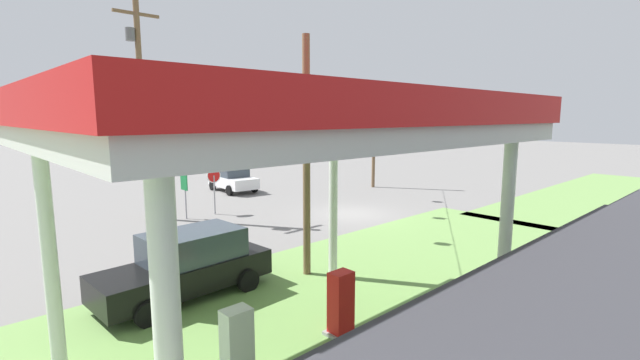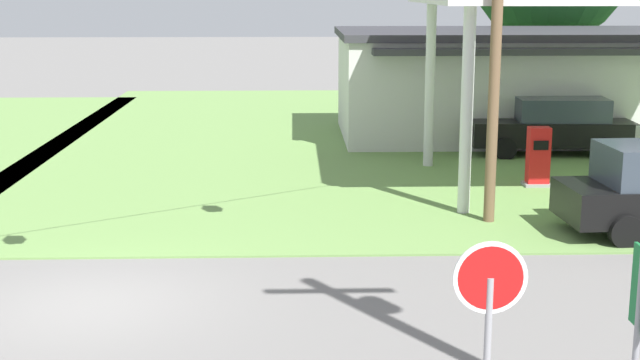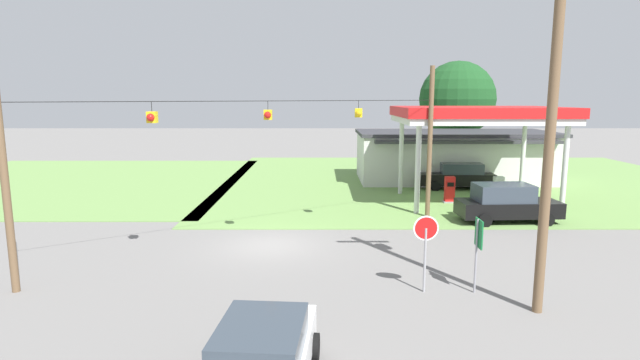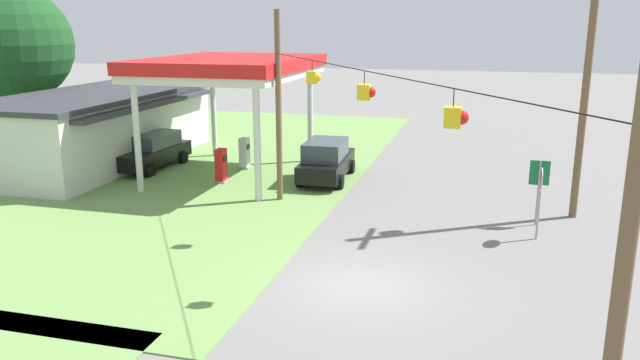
{
  "view_description": "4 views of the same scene",
  "coord_description": "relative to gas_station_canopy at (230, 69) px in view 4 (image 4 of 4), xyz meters",
  "views": [
    {
      "loc": [
        16.6,
        15.21,
        5.2
      ],
      "look_at": [
        3.07,
        0.71,
        2.24
      ],
      "focal_mm": 24.0,
      "sensor_mm": 36.0,
      "label": 1
    },
    {
      "loc": [
        3.34,
        -13.95,
        5.11
      ],
      "look_at": [
        3.86,
        2.93,
        1.44
      ],
      "focal_mm": 50.0,
      "sensor_mm": 36.0,
      "label": 2
    },
    {
      "loc": [
        2.09,
        -20.19,
        6.16
      ],
      "look_at": [
        2.1,
        1.04,
        2.62
      ],
      "focal_mm": 28.0,
      "sensor_mm": 36.0,
      "label": 3
    },
    {
      "loc": [
        -16.02,
        -3.16,
        7.27
      ],
      "look_at": [
        5.48,
        2.68,
        1.56
      ],
      "focal_mm": 35.0,
      "sensor_mm": 36.0,
      "label": 4
    }
  ],
  "objects": [
    {
      "name": "ground_plane",
      "position": [
        -11.12,
        -8.53,
        -5.1
      ],
      "size": [
        160.0,
        160.0,
        0.0
      ],
      "primitive_type": "plane",
      "color": "slate"
    },
    {
      "name": "gas_station_store",
      "position": [
        0.89,
        7.99,
        -3.24
      ],
      "size": [
        14.19,
        7.03,
        3.68
      ],
      "color": "silver",
      "rests_on": "ground"
    },
    {
      "name": "gas_station_canopy",
      "position": [
        0.0,
        0.0,
        0.0
      ],
      "size": [
        9.15,
        6.87,
        5.61
      ],
      "color": "silver",
      "rests_on": "ground"
    },
    {
      "name": "car_at_pumps_front",
      "position": [
        0.21,
        -4.57,
        -4.12
      ],
      "size": [
        5.01,
        2.3,
        1.93
      ],
      "rotation": [
        0.0,
        0.0,
        0.05
      ],
      "color": "black",
      "rests_on": "ground"
    },
    {
      "name": "car_at_pumps_rear",
      "position": [
        0.27,
        4.56,
        -4.17
      ],
      "size": [
        5.03,
        2.31,
        1.79
      ],
      "rotation": [
        0.0,
        0.0,
        3.09
      ],
      "color": "black",
      "rests_on": "ground"
    },
    {
      "name": "tree_behind_station",
      "position": [
        2.6,
        14.01,
        0.89
      ],
      "size": [
        6.37,
        6.37,
        9.18
      ],
      "color": "#4C3828",
      "rests_on": "ground"
    },
    {
      "name": "signal_span_gantry",
      "position": [
        -11.12,
        -8.54,
        -0.94
      ],
      "size": [
        15.56,
        10.24,
        7.7
      ],
      "color": "brown",
      "rests_on": "ground"
    },
    {
      "name": "stop_sign_roadside",
      "position": [
        -5.7,
        -13.55,
        -3.28
      ],
      "size": [
        0.8,
        0.08,
        2.5
      ],
      "rotation": [
        0.0,
        0.0,
        3.14
      ],
      "color": "#99999E",
      "rests_on": "ground"
    },
    {
      "name": "utility_pole_main",
      "position": [
        -2.68,
        -15.05,
        0.96
      ],
      "size": [
        2.2,
        0.44,
        10.89
      ],
      "color": "brown",
      "rests_on": "ground"
    },
    {
      "name": "grass_verge_station_corner",
      "position": [
        2.0,
        8.01,
        -5.08
      ],
      "size": [
        36.0,
        28.0,
        0.04
      ],
      "primitive_type": "cube",
      "color": "#6B934C",
      "rests_on": "ground"
    },
    {
      "name": "fuel_pump_near",
      "position": [
        -1.43,
        -0.0,
        -4.34
      ],
      "size": [
        0.71,
        0.56,
        1.58
      ],
      "color": "gray",
      "rests_on": "ground"
    },
    {
      "name": "fuel_pump_far",
      "position": [
        1.43,
        -0.0,
        -4.34
      ],
      "size": [
        0.71,
        0.56,
        1.58
      ],
      "color": "gray",
      "rests_on": "ground"
    },
    {
      "name": "route_sign",
      "position": [
        -4.07,
        -13.62,
        -3.38
      ],
      "size": [
        0.1,
        0.7,
        2.4
      ],
      "color": "gray",
      "rests_on": "ground"
    }
  ]
}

